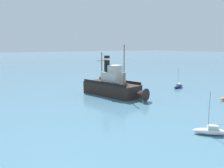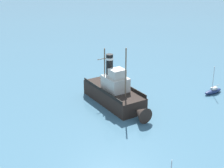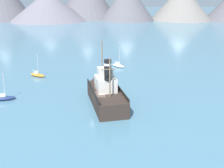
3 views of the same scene
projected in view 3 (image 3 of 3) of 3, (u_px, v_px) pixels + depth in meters
ground_plane at (98, 109)px, 43.89m from camera, size 600.00×600.00×0.00m
old_tugboat at (106, 93)px, 45.32m from camera, size 7.03×14.79×9.90m
sailboat_white at (118, 65)px, 67.81m from camera, size 3.49×3.44×4.90m
sailboat_orange at (38, 75)px, 60.27m from camera, size 3.88×2.71×4.90m
sailboat_navy at (4, 98)px, 47.14m from camera, size 3.95×2.01×4.90m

